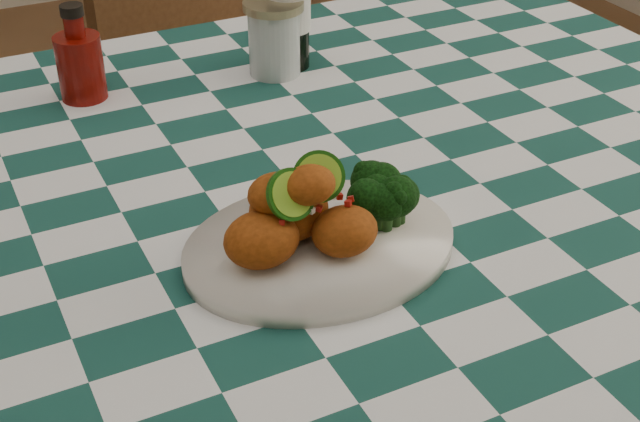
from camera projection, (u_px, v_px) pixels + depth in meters
name	position (u px, v px, depth m)	size (l,w,h in m)	color
plate	(320.00, 247.00, 0.96)	(0.30, 0.24, 0.02)	silver
fried_chicken_pile	(306.00, 206.00, 0.92)	(0.15, 0.11, 0.10)	#9E410F
broccoli_side	(382.00, 191.00, 0.97)	(0.09, 0.09, 0.07)	black
ketchup_bottle	(78.00, 53.00, 1.25)	(0.07, 0.07, 0.14)	#660A05
mason_jar	(274.00, 38.00, 1.32)	(0.09, 0.09, 0.11)	#B2BCBA
wooden_chair_right	(242.00, 122.00, 1.91)	(0.43, 0.45, 0.94)	#472814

